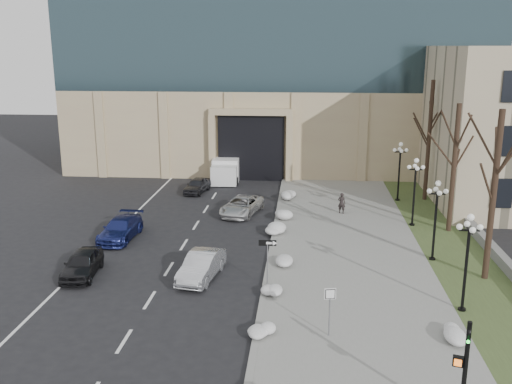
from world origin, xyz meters
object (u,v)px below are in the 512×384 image
car_b (201,266)px  pedestrian (342,203)px  box_truck (227,168)px  lamppost_c (415,183)px  car_c (120,229)px  car_d (242,206)px  lamppost_d (400,164)px  car_e (197,185)px  keep_sign (330,302)px  lamppost_a (468,250)px  traffic_signal (463,376)px  one_way_sign (271,248)px  lamppost_b (436,210)px  car_a (82,264)px

car_b → pedestrian: (8.09, 12.52, 0.19)m
box_truck → lamppost_c: bearing=-44.3°
car_c → car_d: (7.11, 6.16, -0.02)m
pedestrian → lamppost_d: bearing=-121.5°
car_d → car_c: bearing=-124.9°
car_e → keep_sign: 25.97m
lamppost_a → car_b: bearing=167.3°
car_e → lamppost_d: 16.62m
keep_sign → lamppost_a: lamppost_a is taller
traffic_signal → keep_sign: bearing=142.2°
one_way_sign → lamppost_a: 9.34m
car_d → lamppost_b: lamppost_b is taller
car_c → lamppost_d: 22.00m
lamppost_d → car_e: bearing=175.0°
keep_sign → lamppost_a: (6.25, 2.97, 1.41)m
car_e → box_truck: bearing=80.9°
car_a → one_way_sign: size_ratio=1.60×
lamppost_a → car_a: bearing=172.0°
car_b → box_truck: 23.32m
car_a → traffic_signal: traffic_signal is taller
car_b → pedestrian: bearing=66.4°
car_e → lamppost_a: lamppost_a is taller
traffic_signal → one_way_sign: bearing=139.0°
car_c → car_a: bearing=-88.6°
keep_sign → lamppost_d: bearing=64.3°
car_a → car_b: bearing=-4.0°
lamppost_d → one_way_sign: bearing=-117.5°
box_truck → lamppost_a: lamppost_a is taller
one_way_sign → lamppost_d: bearing=60.8°
lamppost_c → car_c: bearing=-167.4°
keep_sign → box_truck: bearing=95.8°
car_c → traffic_signal: 24.09m
lamppost_a → car_d: bearing=128.7°
car_b → car_e: (-3.62, 18.04, -0.08)m
car_a → box_truck: 23.88m
traffic_signal → lamppost_d: 28.10m
car_d → keep_sign: size_ratio=2.08×
lamppost_d → car_b: bearing=-127.5°
box_truck → lamppost_d: lamppost_d is taller
car_c → lamppost_b: (19.05, -2.26, 2.40)m
car_a → box_truck: (4.63, 23.43, 0.34)m
car_c → lamppost_c: 19.66m
car_d → box_truck: box_truck is taller
car_a → lamppost_c: bearing=22.6°
car_e → lamppost_a: (16.38, -20.92, 2.45)m
pedestrian → lamppost_a: (4.66, -15.41, 2.18)m
one_way_sign → lamppost_c: lamppost_c is taller
lamppost_b → lamppost_c: same height
pedestrian → lamppost_c: (4.66, -2.41, 2.18)m
box_truck → car_a: bearing=-103.5°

